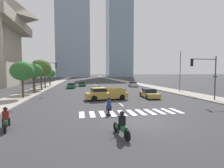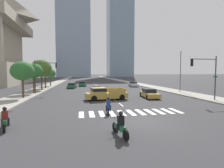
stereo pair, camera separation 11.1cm
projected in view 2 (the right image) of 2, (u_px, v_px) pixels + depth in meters
The scene contains 24 objects.
ground_plane at pixel (143, 122), 13.02m from camera, with size 800.00×800.00×0.00m, color #333335.
sidewalk_east at pixel (152, 87), 44.83m from camera, with size 4.00×260.00×0.15m, color gray.
sidewalk_west at pixel (42, 88), 40.17m from camera, with size 4.00×260.00×0.15m, color gray.
crosswalk_near at pixel (131, 112), 16.09m from camera, with size 9.45×2.35×0.01m.
lane_divider_center at pixel (99, 87), 43.61m from camera, with size 0.14×50.00×0.01m.
motorcycle_lead at pixel (108, 107), 15.68m from camera, with size 0.71×2.11×1.49m.
motorcycle_trailing at pixel (120, 126), 10.05m from camera, with size 0.76×2.11×1.49m.
motorcycle_third at pixel (5, 120), 11.29m from camera, with size 0.91×2.08×1.49m.
pickup_truck at pixel (104, 94), 23.66m from camera, with size 5.83×2.77×1.67m.
sedan_gold_0 at pixel (149, 94), 25.72m from camera, with size 2.07×4.62×1.31m.
sedan_green_1 at pixel (72, 86), 41.41m from camera, with size 2.11×4.52×1.23m.
sedan_green_2 at pixel (83, 84), 48.00m from camera, with size 2.08×4.58×1.25m.
sedan_silver_3 at pixel (133, 84), 46.30m from camera, with size 2.28×4.61×1.26m.
sedan_white_4 at pixel (97, 90), 30.59m from camera, with size 2.13×4.70×1.35m.
traffic_signal_near at pixel (206, 70), 22.10m from camera, with size 3.95×0.28×5.62m.
traffic_signal_far at pixel (44, 71), 29.85m from camera, with size 4.03×0.28×5.59m.
street_lamp_east at pixel (180, 68), 32.38m from camera, with size 0.50×0.24×7.51m.
street_tree_nearest at pixel (22, 71), 24.53m from camera, with size 3.15×3.15×5.10m.
street_tree_second at pixel (34, 71), 30.24m from camera, with size 3.02×3.02×5.13m.
street_tree_third at pixel (41, 68), 36.16m from camera, with size 4.21×4.21×6.24m.
street_tree_fourth at pixel (45, 72), 40.10m from camera, with size 2.97×2.97×5.08m.
street_tree_fifth at pixel (50, 73), 46.63m from camera, with size 2.83×2.83×4.57m.
office_tower_left_skyline at pixel (73, 7), 147.83m from camera, with size 27.30×23.01×119.51m.
office_tower_center_skyline at pixel (120, 28), 158.21m from camera, with size 21.38×20.35×88.75m.
Camera 2 is at (-4.49, -12.22, 3.66)m, focal length 28.05 mm.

